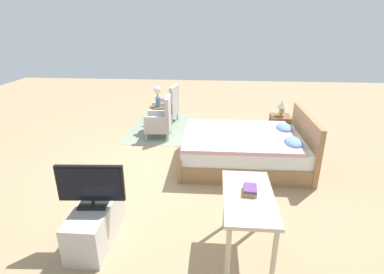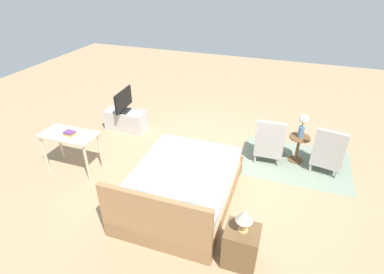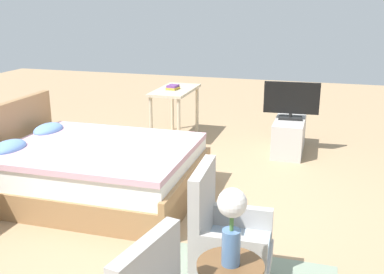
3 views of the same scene
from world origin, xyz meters
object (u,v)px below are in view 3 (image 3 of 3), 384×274
object	(u,v)px
bed	(90,169)
tv_flatscreen	(291,100)
armchair_by_window_right	(225,240)
tv_stand	(289,135)
book_stack	(173,87)
flower_vase	(232,219)
vanity_desk	(175,97)

from	to	relation	value
bed	tv_flatscreen	size ratio (longest dim) A/B	2.91
armchair_by_window_right	tv_stand	xyz separation A→B (m)	(3.34, -0.17, -0.15)
tv_flatscreen	book_stack	world-z (taller)	tv_flatscreen
tv_flatscreen	armchair_by_window_right	bearing A→B (deg)	177.06
bed	book_stack	size ratio (longest dim) A/B	10.41
tv_flatscreen	flower_vase	bearing A→B (deg)	179.66
tv_stand	tv_flatscreen	distance (m)	0.50
bed	flower_vase	world-z (taller)	flower_vase
bed	tv_stand	distance (m)	2.89
tv_stand	book_stack	xyz separation A→B (m)	(0.07, 1.74, 0.57)
bed	book_stack	world-z (taller)	bed
book_stack	bed	bearing A→B (deg)	175.28
flower_vase	bed	bearing A→B (deg)	47.54
flower_vase	tv_stand	bearing A→B (deg)	-0.34
armchair_by_window_right	flower_vase	world-z (taller)	flower_vase
bed	armchair_by_window_right	xyz separation A→B (m)	(-1.19, -1.75, 0.08)
tv_flatscreen	book_stack	distance (m)	1.74
tv_flatscreen	bed	bearing A→B (deg)	138.24
flower_vase	vanity_desk	distance (m)	4.36
armchair_by_window_right	tv_flatscreen	distance (m)	3.37
vanity_desk	book_stack	bearing A→B (deg)	162.74
armchair_by_window_right	flower_vase	xyz separation A→B (m)	(-0.55, -0.15, 0.46)
armchair_by_window_right	tv_flatscreen	world-z (taller)	tv_flatscreen
bed	flower_vase	distance (m)	2.63
tv_stand	tv_flatscreen	bearing A→B (deg)	3.82
bed	flower_vase	bearing A→B (deg)	-132.46
tv_stand	book_stack	world-z (taller)	book_stack
bed	book_stack	xyz separation A→B (m)	(2.22, -0.18, 0.51)
armchair_by_window_right	vanity_desk	distance (m)	3.81
bed	vanity_desk	xyz separation A→B (m)	(2.27, -0.20, 0.36)
flower_vase	vanity_desk	bearing A→B (deg)	22.96
tv_stand	vanity_desk	xyz separation A→B (m)	(0.12, 1.72, 0.42)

